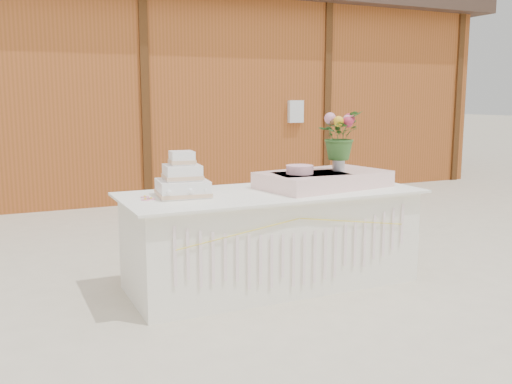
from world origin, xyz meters
The scene contains 9 objects.
ground centered at (0.00, 0.00, 0.00)m, with size 80.00×80.00×0.00m, color beige.
barn centered at (-0.01, 5.99, 1.68)m, with size 12.60×4.60×3.30m.
cake_table centered at (0.00, 0.00, 0.39)m, with size 2.40×1.00×0.77m.
wedding_cake centered at (-0.72, 0.08, 0.89)m, with size 0.42×0.42×0.34m.
pink_cake_stand centered at (0.23, -0.04, 0.88)m, with size 0.28×0.28×0.20m.
satin_runner centered at (0.49, 0.01, 0.84)m, with size 1.05×0.61×0.13m, color #FFD5CD.
flower_vase centered at (0.62, 0.00, 0.97)m, with size 0.10×0.10×0.14m, color #BABAC0.
bouquet centered at (0.62, 0.00, 1.25)m, with size 0.37×0.32×0.41m, color #335F26.
loose_flowers centered at (-0.99, 0.12, 0.78)m, with size 0.13×0.31×0.02m, color pink, non-canonical shape.
Camera 1 is at (-2.02, -4.02, 1.51)m, focal length 40.00 mm.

